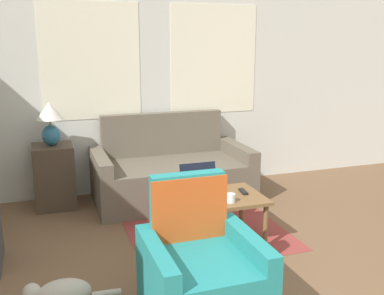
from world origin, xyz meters
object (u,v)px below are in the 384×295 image
(coffee_table, at_px, (217,202))
(table_lamp, at_px, (50,119))
(armchair, at_px, (200,279))
(tv_remote, at_px, (243,191))
(cat_black, at_px, (62,293))
(couch, at_px, (171,175))
(laptop, at_px, (202,189))
(cup_navy, at_px, (231,198))

(coffee_table, bearing_deg, table_lamp, 132.89)
(armchair, height_order, tv_remote, armchair)
(tv_remote, xyz_separation_m, cat_black, (-1.63, -0.61, -0.35))
(couch, xyz_separation_m, tv_remote, (0.32, -1.24, 0.17))
(table_lamp, xyz_separation_m, laptop, (1.21, -1.35, -0.47))
(armchair, distance_m, table_lamp, 2.66)
(coffee_table, height_order, cat_black, coffee_table)
(laptop, relative_size, cat_black, 0.52)
(couch, xyz_separation_m, cup_navy, (0.11, -1.43, 0.19))
(laptop, bearing_deg, table_lamp, 131.99)
(couch, distance_m, coffee_table, 1.27)
(cup_navy, xyz_separation_m, cat_black, (-1.43, -0.42, -0.37))
(couch, xyz_separation_m, laptop, (-0.05, -1.19, 0.22))
(coffee_table, relative_size, cup_navy, 10.06)
(tv_remote, relative_size, cat_black, 0.24)
(armchair, bearing_deg, cat_black, 152.48)
(armchair, xyz_separation_m, cat_black, (-0.84, 0.44, -0.19))
(table_lamp, xyz_separation_m, tv_remote, (1.59, -1.40, -0.52))
(coffee_table, bearing_deg, tv_remote, 5.37)
(armchair, bearing_deg, table_lamp, 108.03)
(coffee_table, bearing_deg, couch, 92.63)
(laptop, height_order, cup_navy, laptop)
(couch, bearing_deg, cup_navy, -85.45)
(couch, relative_size, table_lamp, 3.72)
(couch, height_order, laptop, couch)
(laptop, height_order, tv_remote, laptop)
(tv_remote, distance_m, cat_black, 1.78)
(armchair, relative_size, cat_black, 1.41)
(couch, bearing_deg, table_lamp, 172.80)
(couch, xyz_separation_m, coffee_table, (0.06, -1.26, 0.10))
(laptop, relative_size, cup_navy, 4.21)
(coffee_table, distance_m, laptop, 0.18)
(armchair, xyz_separation_m, cup_navy, (0.58, 0.86, 0.19))
(table_lamp, distance_m, cat_black, 2.19)
(coffee_table, distance_m, tv_remote, 0.27)
(armchair, height_order, cat_black, armchair)
(couch, bearing_deg, armchair, -101.59)
(couch, height_order, cat_black, couch)
(couch, bearing_deg, laptop, -92.60)
(laptop, distance_m, cat_black, 1.48)
(laptop, bearing_deg, coffee_table, -35.02)
(table_lamp, relative_size, laptop, 1.37)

